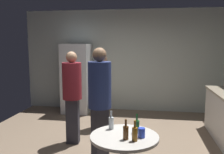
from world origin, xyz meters
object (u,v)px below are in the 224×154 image
(beer_bottle_amber, at_px, (135,134))
(plastic_cup_blue, at_px, (142,133))
(person_in_maroon_shirt, at_px, (72,90))
(person_in_white_shirt, at_px, (103,86))
(beer_bottle_green, at_px, (137,126))
(person_in_navy_shirt, at_px, (100,97))
(refrigerator, at_px, (77,78))
(beer_bottle_clear, at_px, (111,123))
(beer_bottle_brown, at_px, (126,132))
(foreground_table, at_px, (124,144))

(beer_bottle_amber, bearing_deg, plastic_cup_blue, 58.27)
(person_in_maroon_shirt, relative_size, person_in_white_shirt, 1.06)
(beer_bottle_green, relative_size, person_in_navy_shirt, 0.13)
(refrigerator, distance_m, beer_bottle_green, 3.69)
(person_in_navy_shirt, bearing_deg, beer_bottle_green, -0.25)
(person_in_navy_shirt, height_order, person_in_white_shirt, person_in_navy_shirt)
(plastic_cup_blue, bearing_deg, beer_bottle_clear, 150.54)
(refrigerator, distance_m, person_in_maroon_shirt, 2.05)
(person_in_white_shirt, bearing_deg, beer_bottle_amber, 28.53)
(plastic_cup_blue, height_order, person_in_navy_shirt, person_in_navy_shirt)
(beer_bottle_brown, xyz_separation_m, plastic_cup_blue, (0.17, 0.09, -0.03))
(refrigerator, distance_m, beer_bottle_clear, 3.48)
(plastic_cup_blue, bearing_deg, beer_bottle_brown, -153.21)
(beer_bottle_brown, distance_m, person_in_navy_shirt, 0.98)
(beer_bottle_amber, bearing_deg, beer_bottle_clear, 133.57)
(beer_bottle_green, bearing_deg, foreground_table, -140.77)
(foreground_table, relative_size, beer_bottle_amber, 3.48)
(beer_bottle_brown, distance_m, person_in_maroon_shirt, 1.86)
(beer_bottle_green, bearing_deg, beer_bottle_clear, 166.27)
(beer_bottle_amber, xyz_separation_m, beer_bottle_brown, (-0.10, 0.03, 0.00))
(foreground_table, relative_size, person_in_white_shirt, 0.51)
(plastic_cup_blue, relative_size, person_in_maroon_shirt, 0.07)
(beer_bottle_clear, distance_m, person_in_white_shirt, 2.17)
(beer_bottle_clear, relative_size, plastic_cup_blue, 2.09)
(refrigerator, height_order, beer_bottle_clear, refrigerator)
(beer_bottle_green, bearing_deg, refrigerator, 118.21)
(refrigerator, relative_size, beer_bottle_clear, 7.83)
(refrigerator, xyz_separation_m, foreground_table, (1.61, -3.36, -0.27))
(person_in_maroon_shirt, distance_m, person_in_white_shirt, 0.99)
(plastic_cup_blue, distance_m, person_in_maroon_shirt, 1.91)
(foreground_table, distance_m, beer_bottle_green, 0.26)
(plastic_cup_blue, bearing_deg, foreground_table, 172.30)
(beer_bottle_amber, height_order, beer_bottle_green, same)
(foreground_table, relative_size, person_in_maroon_shirt, 0.48)
(foreground_table, height_order, beer_bottle_green, beer_bottle_green)
(foreground_table, xyz_separation_m, beer_bottle_clear, (-0.18, 0.19, 0.19))
(beer_bottle_green, xyz_separation_m, person_in_maroon_shirt, (-1.21, 1.27, 0.15))
(beer_bottle_clear, bearing_deg, beer_bottle_amber, -46.43)
(foreground_table, xyz_separation_m, beer_bottle_green, (0.14, 0.11, 0.19))
(beer_bottle_green, height_order, person_in_maroon_shirt, person_in_maroon_shirt)
(beer_bottle_brown, height_order, beer_bottle_green, same)
(beer_bottle_amber, distance_m, beer_bottle_green, 0.25)
(person_in_white_shirt, bearing_deg, beer_bottle_clear, 23.47)
(person_in_white_shirt, bearing_deg, person_in_navy_shirt, 19.07)
(beer_bottle_amber, relative_size, person_in_navy_shirt, 0.13)
(person_in_navy_shirt, bearing_deg, person_in_white_shirt, 145.83)
(foreground_table, xyz_separation_m, beer_bottle_amber, (0.13, -0.14, 0.19))
(person_in_navy_shirt, distance_m, person_in_maroon_shirt, 0.91)
(beer_bottle_clear, distance_m, plastic_cup_blue, 0.44)
(beer_bottle_amber, height_order, plastic_cup_blue, beer_bottle_amber)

